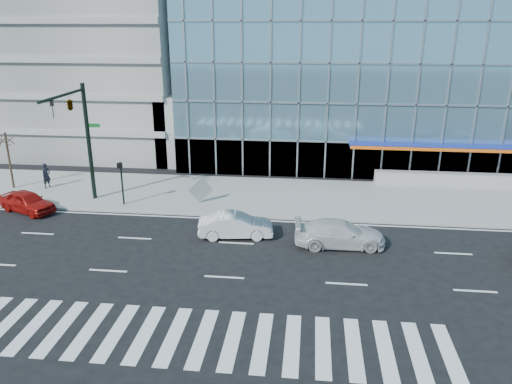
% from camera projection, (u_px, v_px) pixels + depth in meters
% --- Properties ---
extents(ground, '(160.00, 160.00, 0.00)m').
position_uv_depth(ground, '(236.00, 243.00, 28.50)').
color(ground, black).
rests_on(ground, ground).
extents(sidewalk, '(120.00, 8.00, 0.15)m').
position_uv_depth(sidewalk, '(253.00, 195.00, 35.98)').
color(sidewalk, gray).
rests_on(sidewalk, ground).
extents(theatre_building, '(42.00, 26.00, 15.00)m').
position_uv_depth(theatre_building, '(416.00, 68.00, 48.95)').
color(theatre_building, '#6EA0B8').
rests_on(theatre_building, ground).
extents(parking_garage, '(24.00, 24.00, 20.00)m').
position_uv_depth(parking_garage, '(82.00, 40.00, 51.72)').
color(parking_garage, gray).
rests_on(parking_garage, ground).
extents(ramp_block, '(6.00, 8.00, 6.00)m').
position_uv_depth(ramp_block, '(200.00, 125.00, 45.04)').
color(ramp_block, gray).
rests_on(ramp_block, ground).
extents(traffic_signal, '(1.14, 5.74, 8.00)m').
position_uv_depth(traffic_signal, '(76.00, 117.00, 31.92)').
color(traffic_signal, black).
rests_on(traffic_signal, sidewalk).
extents(ped_signal_post, '(0.30, 0.33, 3.00)m').
position_uv_depth(ped_signal_post, '(121.00, 177.00, 33.33)').
color(ped_signal_post, black).
rests_on(ped_signal_post, sidewalk).
extents(street_tree_near, '(1.10, 1.10, 4.23)m').
position_uv_depth(street_tree_near, '(6.00, 140.00, 36.19)').
color(street_tree_near, '#332319').
rests_on(street_tree_near, sidewalk).
extents(white_suv, '(5.19, 2.42, 1.47)m').
position_uv_depth(white_suv, '(340.00, 234.00, 27.96)').
color(white_suv, silver).
rests_on(white_suv, ground).
extents(white_sedan, '(4.49, 2.08, 1.43)m').
position_uv_depth(white_sedan, '(236.00, 225.00, 29.12)').
color(white_sedan, silver).
rests_on(white_sedan, ground).
extents(red_sedan, '(4.43, 3.12, 1.40)m').
position_uv_depth(red_sedan, '(27.00, 202.00, 32.93)').
color(red_sedan, '#9D100C').
rests_on(red_sedan, ground).
extents(pedestrian, '(0.68, 0.81, 1.88)m').
position_uv_depth(pedestrian, '(46.00, 176.00, 37.09)').
color(pedestrian, black).
rests_on(pedestrian, sidewalk).
extents(tilted_panel, '(1.58, 1.02, 1.82)m').
position_uv_depth(tilted_panel, '(201.00, 190.00, 34.05)').
color(tilted_panel, '#A7A7A7').
rests_on(tilted_panel, sidewalk).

